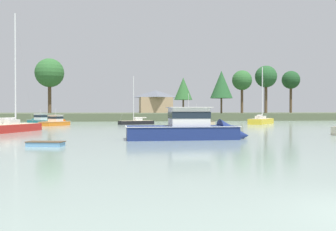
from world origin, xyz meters
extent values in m
cube|color=#4C563D|center=(0.00, 98.33, 0.89)|extent=(172.99, 43.79, 1.79)
cube|color=black|center=(-2.28, 58.30, 0.09)|extent=(6.55, 3.81, 1.07)
cube|color=#CCB78E|center=(-2.28, 58.30, 0.65)|extent=(6.12, 3.50, 0.04)
cube|color=silver|center=(-1.98, 58.41, 0.86)|extent=(1.68, 1.46, 0.38)
cylinder|color=silver|center=(-2.76, 58.11, 4.59)|extent=(0.13, 0.13, 7.84)
cylinder|color=silver|center=(-1.57, 58.58, 1.16)|extent=(2.42, 1.03, 0.10)
cylinder|color=silver|center=(-1.57, 58.58, 1.21)|extent=(2.20, 0.97, 0.14)
cylinder|color=#999999|center=(-3.95, 57.64, 4.57)|extent=(2.41, 0.95, 7.80)
cube|color=#196B70|center=(-19.58, 63.71, 0.16)|extent=(5.58, 5.35, 1.12)
cone|color=#196B70|center=(-21.73, 65.69, 0.16)|extent=(2.35, 2.36, 1.70)
cube|color=silver|center=(-19.58, 63.71, 0.69)|extent=(5.72, 5.48, 0.05)
cube|color=silver|center=(-19.68, 63.81, 1.30)|extent=(2.44, 2.42, 1.16)
cube|color=#19232D|center=(-19.68, 63.81, 1.42)|extent=(2.49, 2.47, 0.42)
cube|color=beige|center=(-19.68, 63.81, 1.91)|extent=(2.78, 2.75, 0.06)
cylinder|color=silver|center=(-19.68, 63.81, 2.31)|extent=(0.03, 0.03, 0.73)
cube|color=#B2231E|center=(-17.84, 36.82, 0.13)|extent=(5.25, 9.10, 1.48)
cube|color=#CCB78E|center=(-17.84, 36.82, 0.89)|extent=(4.81, 8.51, 0.04)
cube|color=silver|center=(-18.00, 36.41, 1.18)|extent=(2.05, 2.34, 0.53)
cylinder|color=silver|center=(-17.59, 37.49, 7.34)|extent=(0.18, 0.18, 12.85)
cylinder|color=silver|center=(-18.22, 35.83, 1.54)|extent=(1.38, 3.37, 0.14)
cylinder|color=silver|center=(-18.22, 35.83, 1.59)|extent=(1.25, 3.04, 0.14)
cylinder|color=#999999|center=(-16.97, 39.15, 7.31)|extent=(1.27, 3.34, 12.81)
cube|color=tan|center=(6.59, 48.91, 0.18)|extent=(6.40, 5.47, 1.27)
cone|color=tan|center=(4.05, 47.10, 0.18)|extent=(2.61, 2.68, 2.04)
cube|color=black|center=(6.59, 48.91, 0.79)|extent=(6.56, 5.61, 0.05)
cube|color=silver|center=(6.57, 48.90, 1.47)|extent=(3.04, 2.90, 1.29)
cube|color=#19232D|center=(6.57, 48.90, 1.60)|extent=(3.10, 2.95, 0.47)
cube|color=beige|center=(6.57, 48.90, 2.14)|extent=(3.45, 3.30, 0.06)
cylinder|color=silver|center=(6.57, 48.90, 2.88)|extent=(0.03, 0.03, 1.41)
cube|color=#669ECC|center=(-10.90, 18.34, 0.10)|extent=(2.58, 1.55, 0.46)
cube|color=brown|center=(-10.90, 18.34, 0.33)|extent=(2.69, 1.65, 0.05)
cube|color=tan|center=(-10.90, 18.34, 0.29)|extent=(0.29, 0.87, 0.03)
cube|color=gold|center=(20.51, 56.99, 0.14)|extent=(7.09, 8.03, 1.63)
cube|color=#CCB78E|center=(20.51, 56.99, 0.98)|extent=(6.55, 7.45, 0.04)
cube|color=silver|center=(20.25, 56.67, 1.25)|extent=(2.37, 2.41, 0.50)
cylinder|color=silver|center=(20.92, 57.51, 5.73)|extent=(0.17, 0.17, 9.46)
cylinder|color=silver|center=(19.89, 56.21, 1.60)|extent=(2.16, 2.68, 0.13)
cylinder|color=silver|center=(19.89, 56.21, 1.65)|extent=(1.96, 2.42, 0.14)
cylinder|color=#999999|center=(21.95, 58.81, 5.70)|extent=(2.08, 2.62, 9.41)
cube|color=navy|center=(-0.52, 23.37, 0.26)|extent=(9.39, 3.33, 1.78)
cone|color=navy|center=(4.16, 23.33, 0.26)|extent=(2.65, 2.95, 2.93)
cube|color=silver|center=(-0.52, 23.37, 1.12)|extent=(9.58, 3.46, 0.05)
cube|color=silver|center=(0.10, 23.36, 1.92)|extent=(3.22, 2.63, 1.55)
cube|color=#19232D|center=(0.10, 23.36, 2.07)|extent=(3.29, 2.68, 0.56)
cube|color=beige|center=(0.10, 23.36, 2.72)|extent=(3.61, 3.05, 0.06)
cylinder|color=silver|center=(0.10, 23.36, 3.36)|extent=(0.03, 0.03, 1.20)
cube|color=orange|center=(-15.76, 54.67, 0.16)|extent=(4.53, 5.82, 1.09)
cone|color=orange|center=(-14.40, 57.06, 0.16)|extent=(2.39, 2.27, 1.87)
cube|color=silver|center=(-15.76, 54.67, 0.67)|extent=(4.66, 5.96, 0.05)
cube|color=silver|center=(-15.64, 54.88, 1.21)|extent=(2.33, 2.38, 1.00)
cube|color=#19232D|center=(-15.64, 54.88, 1.31)|extent=(2.38, 2.42, 0.36)
cube|color=beige|center=(-15.64, 54.88, 1.74)|extent=(2.67, 2.69, 0.06)
cylinder|color=silver|center=(-15.64, 54.88, 2.29)|extent=(0.03, 0.03, 1.04)
sphere|color=white|center=(-1.58, 68.55, 0.08)|extent=(0.46, 0.46, 0.46)
torus|color=#333338|center=(-1.58, 68.55, 0.35)|extent=(0.12, 0.12, 0.02)
cylinder|color=brown|center=(45.96, 96.36, 6.09)|extent=(0.73, 0.73, 8.61)
sphere|color=#1E4723|center=(45.96, 96.36, 11.59)|extent=(5.33, 5.33, 5.33)
cylinder|color=brown|center=(34.69, 88.22, 6.07)|extent=(0.81, 0.81, 8.57)
sphere|color=#235128|center=(34.69, 88.22, 11.69)|extent=(5.91, 5.91, 5.91)
cylinder|color=brown|center=(27.42, 86.77, 5.55)|extent=(0.67, 0.67, 7.52)
sphere|color=#2D602D|center=(27.42, 86.77, 10.49)|extent=(5.24, 5.24, 5.24)
cylinder|color=brown|center=(-22.35, 90.24, 6.11)|extent=(0.86, 0.86, 8.64)
sphere|color=#2D602D|center=(-22.35, 90.24, 12.07)|extent=(7.31, 7.31, 7.31)
cylinder|color=brown|center=(11.11, 84.13, 4.58)|extent=(0.42, 0.42, 5.59)
cone|color=#2D602D|center=(11.11, 84.13, 7.97)|extent=(4.59, 4.59, 5.60)
cylinder|color=brown|center=(20.01, 80.74, 4.88)|extent=(0.45, 0.45, 6.19)
cone|color=#235128|center=(20.01, 80.74, 8.87)|extent=(5.50, 5.50, 6.72)
cube|color=tan|center=(6.72, 107.28, 4.15)|extent=(9.72, 8.33, 4.73)
pyramid|color=#565B66|center=(6.72, 107.28, 7.65)|extent=(10.50, 8.99, 2.26)
camera|label=1|loc=(-6.31, -8.06, 2.46)|focal=39.90mm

